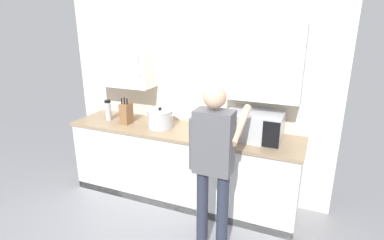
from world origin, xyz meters
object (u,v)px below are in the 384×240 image
Objects in this scene: microwave_oven at (250,126)px; stock_pot at (160,119)px; wooden_spoon at (203,134)px; person_figure at (214,157)px; thermos_flask at (108,110)px; knife_block at (126,113)px.

stock_pot is (-1.06, -0.07, -0.04)m from microwave_oven.
wooden_spoon is 0.72m from person_figure.
person_figure is (-0.16, -0.73, -0.08)m from microwave_oven.
thermos_flask is (-1.80, -0.07, -0.01)m from microwave_oven.
microwave_oven is at bearing 3.57° from knife_block.
wooden_spoon is 1.30m from thermos_flask.
stock_pot is 0.74m from thermos_flask.
wooden_spoon is (0.55, -0.03, -0.10)m from stock_pot.
stock_pot is at bearing -176.43° from microwave_oven.
wooden_spoon is at bearing -0.00° from knife_block.
knife_block reaches higher than stock_pot.
microwave_oven is at bearing 3.57° from stock_pot.
microwave_oven reaches higher than thermos_flask.
microwave_oven reaches higher than stock_pot.
knife_block is at bearing -176.43° from microwave_oven.
wooden_spoon is at bearing -1.17° from thermos_flask.
thermos_flask is 0.16× the size of person_figure.
thermos_flask is at bearing 158.04° from person_figure.
person_figure is (0.34, -0.63, 0.05)m from wooden_spoon.
knife_block reaches higher than thermos_flask.
wooden_spoon is 0.13× the size of person_figure.
person_figure reaches higher than wooden_spoon.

